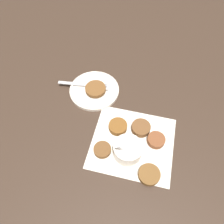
% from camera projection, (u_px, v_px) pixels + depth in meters
% --- Properties ---
extents(ground_plane, '(4.00, 4.00, 0.00)m').
position_uv_depth(ground_plane, '(132.00, 150.00, 0.71)').
color(ground_plane, '#38281E').
extents(napkin, '(0.31, 0.29, 0.00)m').
position_uv_depth(napkin, '(133.00, 143.00, 0.72)').
color(napkin, silver).
rests_on(napkin, ground_plane).
extents(sauce_bowl, '(0.10, 0.09, 0.10)m').
position_uv_depth(sauce_bowl, '(128.00, 150.00, 0.68)').
color(sauce_bowl, silver).
rests_on(sauce_bowl, napkin).
extents(fritter_0, '(0.06, 0.06, 0.02)m').
position_uv_depth(fritter_0, '(140.00, 128.00, 0.74)').
color(fritter_0, brown).
rests_on(fritter_0, napkin).
extents(fritter_1, '(0.06, 0.06, 0.02)m').
position_uv_depth(fritter_1, '(118.00, 127.00, 0.74)').
color(fritter_1, brown).
rests_on(fritter_1, napkin).
extents(fritter_2, '(0.06, 0.06, 0.02)m').
position_uv_depth(fritter_2, '(156.00, 140.00, 0.71)').
color(fritter_2, brown).
rests_on(fritter_2, napkin).
extents(fritter_3, '(0.06, 0.06, 0.02)m').
position_uv_depth(fritter_3, '(102.00, 150.00, 0.69)').
color(fritter_3, brown).
rests_on(fritter_3, napkin).
extents(fritter_4, '(0.07, 0.07, 0.02)m').
position_uv_depth(fritter_4, '(149.00, 175.00, 0.65)').
color(fritter_4, brown).
rests_on(fritter_4, napkin).
extents(serving_plate, '(0.19, 0.19, 0.02)m').
position_uv_depth(serving_plate, '(94.00, 90.00, 0.83)').
color(serving_plate, silver).
rests_on(serving_plate, ground_plane).
extents(fritter_on_plate, '(0.08, 0.08, 0.01)m').
position_uv_depth(fritter_on_plate, '(96.00, 89.00, 0.82)').
color(fritter_on_plate, brown).
rests_on(fritter_on_plate, serving_plate).
extents(fork, '(0.19, 0.08, 0.00)m').
position_uv_depth(fork, '(89.00, 85.00, 0.83)').
color(fork, silver).
rests_on(fork, serving_plate).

